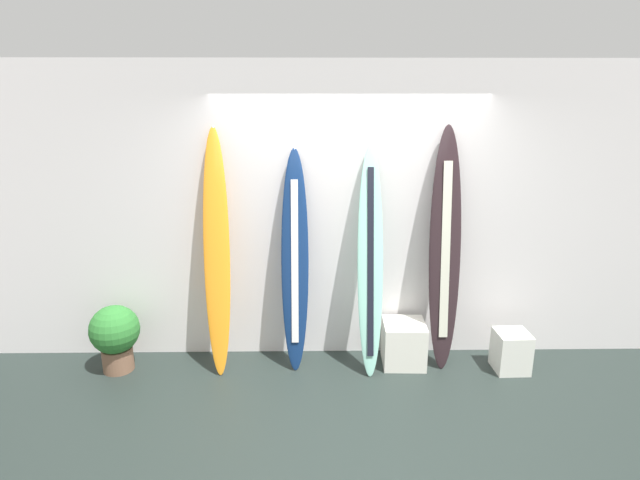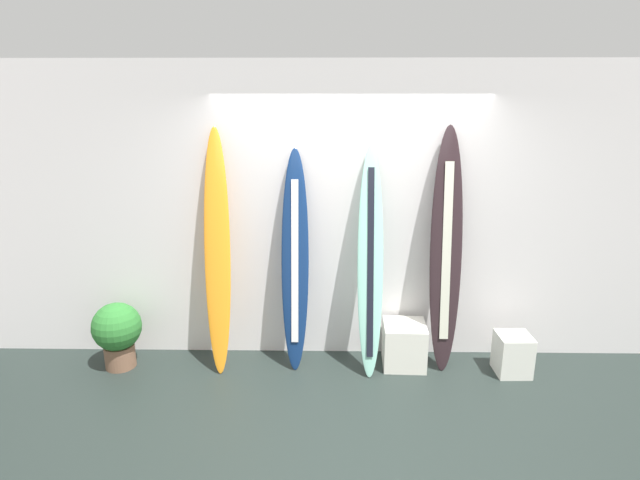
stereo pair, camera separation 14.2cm
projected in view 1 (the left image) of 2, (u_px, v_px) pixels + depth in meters
name	position (u px, v px, depth m)	size (l,w,h in m)	color
ground	(356.00, 426.00, 4.07)	(8.00, 8.00, 0.04)	#212B27
wall_back	(348.00, 213.00, 4.93)	(7.20, 0.20, 2.80)	silver
surfboard_sunset	(217.00, 254.00, 4.65)	(0.26, 0.47, 2.23)	orange
surfboard_navy	(295.00, 264.00, 4.72)	(0.26, 0.39, 2.04)	navy
surfboard_seafoam	(370.00, 264.00, 4.68)	(0.23, 0.51, 2.06)	#8DD0BC
surfboard_charcoal	(445.00, 250.00, 4.71)	(0.29, 0.37, 2.25)	black
display_block_left	(404.00, 343.00, 4.93)	(0.41, 0.41, 0.42)	white
display_block_center	(511.00, 351.00, 4.82)	(0.31, 0.31, 0.38)	silver
potted_plant	(115.00, 334.00, 4.77)	(0.45, 0.45, 0.64)	brown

